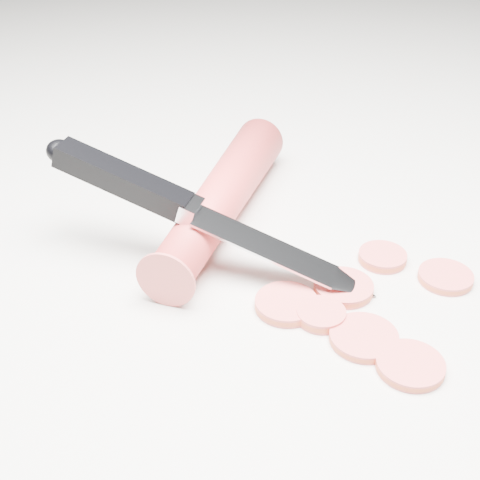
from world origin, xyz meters
TOP-DOWN VIEW (x-y plane):
  - ground at (0.00, 0.00)m, footprint 2.40×2.40m
  - carrot at (0.02, 0.09)m, footprint 0.19×0.15m
  - carrot_slice_0 at (-0.01, -0.02)m, footprint 0.04×0.04m
  - carrot_slice_1 at (0.01, -0.10)m, footprint 0.04×0.04m
  - carrot_slice_2 at (0.03, -0.03)m, footprint 0.04×0.04m
  - carrot_slice_3 at (0.08, -0.02)m, footprint 0.03×0.03m
  - carrot_slice_4 at (0.09, -0.06)m, footprint 0.04×0.04m
  - carrot_slice_5 at (0.01, -0.07)m, footprint 0.04×0.04m
  - carrot_slice_6 at (-0.00, -0.04)m, footprint 0.03×0.03m
  - kitchen_knife at (-0.02, 0.05)m, footprint 0.15×0.21m

SIDE VIEW (x-z plane):
  - ground at x=0.00m, z-range 0.00..0.00m
  - carrot_slice_5 at x=0.01m, z-range 0.00..0.01m
  - carrot_slice_1 at x=0.01m, z-range 0.00..0.01m
  - carrot_slice_4 at x=0.09m, z-range 0.00..0.01m
  - carrot_slice_2 at x=0.03m, z-range 0.00..0.01m
  - carrot_slice_0 at x=-0.01m, z-range 0.00..0.01m
  - carrot_slice_3 at x=0.08m, z-range 0.00..0.01m
  - carrot_slice_6 at x=0.00m, z-range 0.00..0.01m
  - carrot at x=0.02m, z-range 0.00..0.04m
  - kitchen_knife at x=-0.02m, z-range 0.00..0.08m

